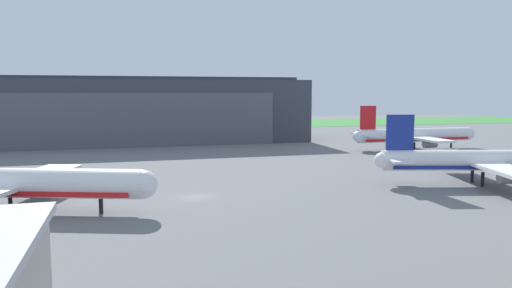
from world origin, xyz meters
The scene contains 6 objects.
ground_plane centered at (0.00, 0.00, 0.00)m, with size 440.00×440.00×0.00m, color slate.
grass_field_strip centered at (0.00, 158.14, 0.04)m, with size 440.00×56.00×0.08m, color #3E883C.
maintenance_hangar centered at (-7.07, 87.83, 10.05)m, with size 108.94×36.24×21.01m.
airliner_far_left centered at (68.53, 44.85, 3.86)m, with size 38.37×30.04×12.33m.
airliner_near_left centered at (-25.33, -2.56, 3.85)m, with size 37.63×35.18×12.74m.
airliner_near_right centered at (50.18, -3.56, 4.15)m, with size 38.47×33.34×12.25m.
Camera 1 is at (-10.60, -72.25, 16.21)m, focal length 33.60 mm.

